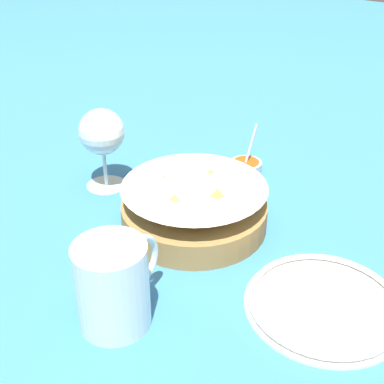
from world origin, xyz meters
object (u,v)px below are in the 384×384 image
sauce_cup (246,168)px  side_plate (324,303)px  wine_glass (102,134)px  food_basket (192,208)px  beer_mug (114,288)px

sauce_cup → side_plate: sauce_cup is taller
wine_glass → food_basket: bearing=-95.7°
sauce_cup → beer_mug: beer_mug is taller
sauce_cup → side_plate: (-0.26, -0.27, -0.01)m
food_basket → beer_mug: beer_mug is taller
sauce_cup → side_plate: 0.37m
wine_glass → beer_mug: 0.36m
sauce_cup → side_plate: size_ratio=0.46×
food_basket → beer_mug: bearing=-169.8°
wine_glass → side_plate: 0.48m
wine_glass → side_plate: size_ratio=0.71×
side_plate → food_basket: bearing=76.3°
wine_glass → side_plate: (-0.08, -0.46, -0.10)m
sauce_cup → beer_mug: size_ratio=0.71×
wine_glass → side_plate: bearing=-100.2°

